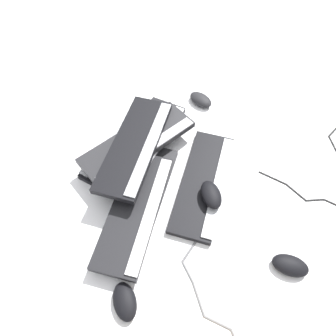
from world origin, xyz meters
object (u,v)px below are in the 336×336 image
at_px(keyboard_2, 204,182).
at_px(keyboard_3, 145,142).
at_px(keyboard_0, 128,143).
at_px(keyboard_6, 136,210).
at_px(mouse_3, 125,301).
at_px(keyboard_1, 140,196).
at_px(mouse_0, 201,100).
at_px(keyboard_4, 138,143).
at_px(mouse_1, 211,195).
at_px(mouse_2, 290,265).
at_px(keyboard_5, 136,145).

xyz_separation_m(keyboard_2, keyboard_3, (0.26, 0.08, 0.03)).
height_order(keyboard_0, keyboard_6, keyboard_6).
bearing_deg(mouse_3, keyboard_1, -22.64).
xyz_separation_m(mouse_0, mouse_3, (-0.51, 0.69, 0.00)).
relative_size(keyboard_2, keyboard_6, 1.01).
relative_size(keyboard_3, keyboard_4, 1.01).
xyz_separation_m(keyboard_3, keyboard_4, (-0.01, 0.03, 0.03)).
height_order(keyboard_6, mouse_1, mouse_1).
bearing_deg(mouse_2, keyboard_0, -24.74).
height_order(keyboard_2, mouse_0, mouse_0).
bearing_deg(keyboard_3, keyboard_5, 122.59).
bearing_deg(keyboard_0, mouse_1, -164.57).
xyz_separation_m(keyboard_6, mouse_0, (0.29, -0.51, -0.02)).
distance_m(keyboard_2, keyboard_3, 0.27).
relative_size(keyboard_1, keyboard_3, 0.96).
xyz_separation_m(keyboard_5, mouse_2, (-0.61, -0.17, -0.08)).
height_order(keyboard_0, keyboard_2, same).
relative_size(mouse_2, mouse_3, 1.00).
height_order(keyboard_4, mouse_2, keyboard_4).
bearing_deg(keyboard_0, keyboard_3, -137.61).
relative_size(keyboard_0, mouse_3, 4.20).
relative_size(keyboard_1, mouse_1, 3.98).
distance_m(keyboard_5, mouse_3, 0.51).
height_order(keyboard_2, keyboard_5, keyboard_5).
relative_size(keyboard_2, keyboard_4, 0.97).
height_order(mouse_0, mouse_3, same).
distance_m(keyboard_5, mouse_0, 0.41).
relative_size(keyboard_3, keyboard_6, 1.06).
relative_size(keyboard_1, keyboard_5, 1.00).
bearing_deg(keyboard_5, keyboard_4, -43.71).
bearing_deg(keyboard_4, keyboard_2, -154.82).
relative_size(keyboard_0, mouse_1, 4.20).
bearing_deg(mouse_3, keyboard_3, -21.88).
relative_size(keyboard_0, keyboard_3, 1.01).
height_order(keyboard_0, keyboard_5, keyboard_5).
height_order(keyboard_5, mouse_3, keyboard_5).
relative_size(keyboard_3, mouse_3, 4.16).
relative_size(keyboard_2, mouse_2, 3.98).
bearing_deg(keyboard_3, mouse_2, -170.32).
xyz_separation_m(keyboard_4, mouse_1, (-0.31, -0.09, -0.02)).
bearing_deg(mouse_1, keyboard_4, 37.39).
distance_m(keyboard_0, mouse_2, 0.71).
distance_m(keyboard_4, mouse_0, 0.38).
distance_m(keyboard_4, keyboard_5, 0.05).
distance_m(keyboard_2, mouse_0, 0.42).
bearing_deg(keyboard_5, keyboard_2, -147.99).
distance_m(keyboard_0, keyboard_3, 0.08).
distance_m(keyboard_5, mouse_1, 0.32).
relative_size(keyboard_6, mouse_1, 3.93).
height_order(keyboard_0, mouse_0, mouse_0).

